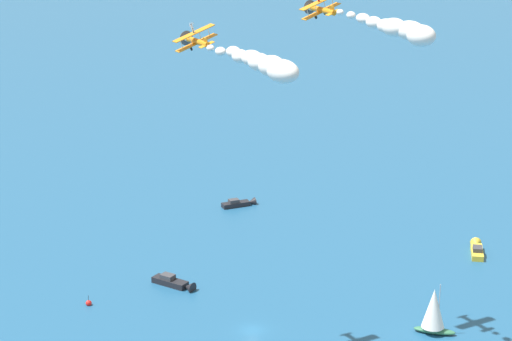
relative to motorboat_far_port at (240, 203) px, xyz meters
The scene contains 11 objects.
ground_plane 62.26m from the motorboat_far_port, 126.91° to the right, with size 2000.00×2000.00×0.00m, color #1E517A.
motorboat_far_port is the anchor object (origin of this frame).
motorboat_far_stbd 45.63m from the motorboat_far_port, 144.48° to the right, with size 4.93×9.30×2.62m.
motorboat_inshore 56.21m from the motorboat_far_port, 69.05° to the right, with size 8.22×7.71×2.60m.
sailboat_ahead 72.03m from the motorboat_far_port, 101.23° to the right, with size 5.84×7.10×9.32m.
marker_buoy 58.81m from the motorboat_far_port, 156.94° to the right, with size 1.10×1.10×2.10m.
biplane_lead 85.09m from the motorboat_far_port, 134.36° to the right, with size 7.50×6.89×3.88m.
wingwalker_lead 86.67m from the motorboat_far_port, 134.77° to the right, with size 0.96×0.25×1.78m.
smoke_trail_lead 98.22m from the motorboat_far_port, 126.23° to the right, with size 5.73×22.53×4.08m.
biplane_wingman 83.24m from the motorboat_far_port, 116.71° to the right, with size 7.50×6.89×3.88m.
smoke_trail_wingman 97.55m from the motorboat_far_port, 111.76° to the right, with size 5.26×21.85×4.00m.
Camera 1 is at (-104.18, -127.00, 84.01)m, focal length 73.62 mm.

